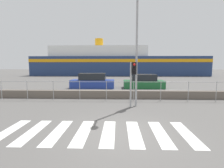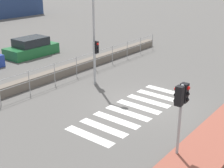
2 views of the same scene
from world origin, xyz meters
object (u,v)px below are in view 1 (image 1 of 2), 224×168
(streetlamp, at_px, (137,36))
(parked_car_blue, at_px, (93,82))
(parked_car_green, at_px, (144,82))
(ferry_boat, at_px, (115,63))
(traffic_light_far, at_px, (133,74))

(streetlamp, distance_m, parked_car_blue, 9.41)
(parked_car_blue, relative_size, parked_car_green, 1.09)
(ferry_boat, xyz_separation_m, parked_car_blue, (-1.84, -21.96, -2.04))
(streetlamp, bearing_deg, traffic_light_far, -162.51)
(streetlamp, xyz_separation_m, parked_car_blue, (-3.64, 8.04, -3.26))
(streetlamp, bearing_deg, parked_car_blue, 114.37)
(traffic_light_far, distance_m, parked_car_blue, 8.88)
(ferry_boat, bearing_deg, parked_car_blue, -94.79)
(traffic_light_far, distance_m, parked_car_green, 8.39)
(traffic_light_far, height_order, streetlamp, streetlamp)
(parked_car_green, bearing_deg, streetlamp, -100.90)
(ferry_boat, bearing_deg, traffic_light_far, -86.98)
(streetlamp, relative_size, parked_car_blue, 1.44)
(parked_car_blue, bearing_deg, parked_car_green, -0.00)
(streetlamp, bearing_deg, parked_car_green, 79.10)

